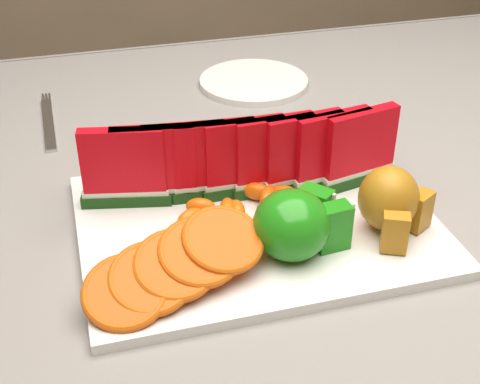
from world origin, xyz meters
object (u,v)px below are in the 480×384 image
Objects in this scene: platter at (257,224)px; side_plate at (254,82)px; fork at (48,121)px; apple_cluster at (297,224)px; pear_cluster at (391,201)px.

platter reaches higher than side_plate.
side_plate reaches higher than fork.
apple_cluster is 0.47m from fork.
apple_cluster is 0.61× the size of fork.
pear_cluster is (0.13, -0.06, 0.04)m from platter.
apple_cluster is at bearing -58.45° from fork.
side_plate is at bearing 9.17° from fork.
pear_cluster is 0.39× the size of side_plate.
platter is at bearing -105.98° from side_plate.
platter is 0.08m from apple_cluster.
platter is at bearing 156.78° from pear_cluster.
fork is (-0.33, -0.05, -0.00)m from side_plate.
side_plate is at bearing 92.78° from pear_cluster.
pear_cluster is at bearing -87.22° from side_plate.
fork is (-0.25, 0.40, -0.04)m from apple_cluster.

